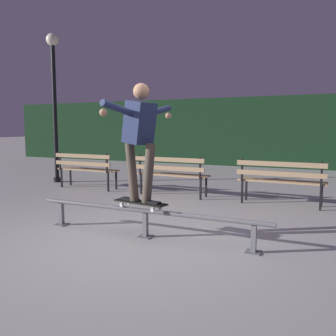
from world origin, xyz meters
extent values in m
plane|color=#ADAAA8|center=(0.00, 0.00, 0.00)|extent=(90.00, 90.00, 0.00)
cube|color=black|center=(0.00, 10.08, 1.30)|extent=(24.00, 1.20, 2.61)
cylinder|color=slate|center=(0.00, 0.19, 0.36)|extent=(3.39, 0.06, 0.06)
cube|color=slate|center=(-1.44, 0.19, 0.16)|extent=(0.06, 0.06, 0.33)
cube|color=slate|center=(-1.44, 0.19, 0.01)|extent=(0.18, 0.18, 0.01)
cube|color=slate|center=(0.00, 0.19, 0.16)|extent=(0.06, 0.06, 0.33)
cube|color=slate|center=(0.00, 0.19, 0.01)|extent=(0.18, 0.18, 0.01)
cube|color=slate|center=(1.44, 0.19, 0.16)|extent=(0.06, 0.06, 0.33)
cube|color=slate|center=(1.44, 0.19, 0.01)|extent=(0.18, 0.18, 0.01)
cube|color=black|center=(-0.07, 0.19, 0.47)|extent=(0.80, 0.33, 0.02)
cube|color=black|center=(-0.07, 0.19, 0.48)|extent=(0.79, 0.32, 0.00)
cube|color=#9E9EA3|center=(0.19, 0.14, 0.45)|extent=(0.08, 0.18, 0.02)
cube|color=#9E9EA3|center=(-0.33, 0.23, 0.45)|extent=(0.08, 0.18, 0.02)
cylinder|color=beige|center=(0.17, 0.06, 0.41)|extent=(0.06, 0.04, 0.05)
cylinder|color=beige|center=(0.20, 0.22, 0.41)|extent=(0.06, 0.04, 0.05)
cylinder|color=beige|center=(-0.35, 0.15, 0.41)|extent=(0.06, 0.04, 0.05)
cylinder|color=beige|center=(-0.32, 0.31, 0.41)|extent=(0.06, 0.04, 0.05)
cube|color=black|center=(0.10, 0.16, 0.49)|extent=(0.27, 0.14, 0.03)
cube|color=black|center=(-0.25, 0.22, 0.49)|extent=(0.27, 0.14, 0.03)
cylinder|color=#473D33|center=(0.06, 0.16, 0.87)|extent=(0.22, 0.16, 0.79)
cylinder|color=#473D33|center=(-0.21, 0.21, 0.87)|extent=(0.22, 0.16, 0.79)
cube|color=#1E284C|center=(-0.07, 0.19, 1.53)|extent=(0.39, 0.41, 0.57)
cylinder|color=#1E284C|center=(-0.14, -0.19, 1.69)|extent=(0.19, 0.61, 0.21)
cylinder|color=#1E284C|center=(-0.01, 0.56, 1.69)|extent=(0.19, 0.61, 0.21)
sphere|color=#A37556|center=(-0.19, -0.46, 1.64)|extent=(0.09, 0.09, 0.09)
sphere|color=#A37556|center=(0.04, 0.84, 1.64)|extent=(0.09, 0.09, 0.09)
sphere|color=#A37556|center=(-0.04, 0.18, 1.93)|extent=(0.21, 0.21, 0.21)
cube|color=black|center=(-2.41, 3.17, 0.22)|extent=(0.04, 0.04, 0.44)
cube|color=black|center=(-2.42, 2.85, 0.22)|extent=(0.04, 0.04, 0.44)
cube|color=black|center=(-2.42, 2.81, 0.66)|extent=(0.04, 0.04, 0.44)
cube|color=black|center=(-3.82, 3.21, 0.22)|extent=(0.04, 0.04, 0.44)
cube|color=black|center=(-3.83, 2.89, 0.22)|extent=(0.04, 0.04, 0.44)
cube|color=black|center=(-3.83, 2.85, 0.66)|extent=(0.04, 0.04, 0.44)
cube|color=#A38460|center=(-3.12, 3.17, 0.46)|extent=(1.60, 0.14, 0.04)
cube|color=#A38460|center=(-3.12, 3.03, 0.46)|extent=(1.60, 0.14, 0.04)
cube|color=#A38460|center=(-3.12, 2.89, 0.46)|extent=(1.60, 0.14, 0.04)
cube|color=#A38460|center=(-3.13, 2.82, 0.62)|extent=(1.60, 0.08, 0.09)
cube|color=#A38460|center=(-3.13, 2.82, 0.80)|extent=(1.60, 0.08, 0.09)
cube|color=black|center=(-0.16, 3.17, 0.22)|extent=(0.04, 0.04, 0.44)
cube|color=black|center=(-0.17, 2.85, 0.22)|extent=(0.04, 0.04, 0.44)
cube|color=black|center=(-0.17, 2.81, 0.66)|extent=(0.04, 0.04, 0.44)
cube|color=black|center=(-1.57, 3.21, 0.22)|extent=(0.04, 0.04, 0.44)
cube|color=black|center=(-1.58, 2.89, 0.22)|extent=(0.04, 0.04, 0.44)
cube|color=black|center=(-1.58, 2.85, 0.66)|extent=(0.04, 0.04, 0.44)
cube|color=#A38460|center=(-0.87, 3.17, 0.46)|extent=(1.60, 0.14, 0.04)
cube|color=#A38460|center=(-0.87, 3.03, 0.46)|extent=(1.60, 0.14, 0.04)
cube|color=#A38460|center=(-0.88, 2.89, 0.46)|extent=(1.60, 0.14, 0.04)
cube|color=#A38460|center=(-0.88, 2.82, 0.62)|extent=(1.60, 0.08, 0.09)
cube|color=#A38460|center=(-0.88, 2.82, 0.80)|extent=(1.60, 0.08, 0.09)
cube|color=black|center=(2.09, 3.17, 0.22)|extent=(0.04, 0.04, 0.44)
cube|color=black|center=(2.08, 2.85, 0.22)|extent=(0.04, 0.04, 0.44)
cube|color=black|center=(2.07, 2.81, 0.66)|extent=(0.04, 0.04, 0.44)
cube|color=black|center=(0.68, 3.21, 0.22)|extent=(0.04, 0.04, 0.44)
cube|color=black|center=(0.67, 2.89, 0.22)|extent=(0.04, 0.04, 0.44)
cube|color=black|center=(0.67, 2.85, 0.66)|extent=(0.04, 0.04, 0.44)
cube|color=#A38460|center=(1.38, 3.17, 0.46)|extent=(1.60, 0.14, 0.04)
cube|color=#A38460|center=(1.38, 3.03, 0.46)|extent=(1.60, 0.14, 0.04)
cube|color=#A38460|center=(1.37, 2.89, 0.46)|extent=(1.60, 0.14, 0.04)
cube|color=#A38460|center=(1.37, 2.82, 0.62)|extent=(1.60, 0.08, 0.09)
cube|color=#A38460|center=(1.37, 2.82, 0.80)|extent=(1.60, 0.08, 0.09)
cylinder|color=black|center=(-4.52, 3.50, 1.80)|extent=(0.11, 0.11, 3.60)
sphere|color=#F2EACC|center=(-4.52, 3.50, 3.74)|extent=(0.32, 0.32, 0.32)
cylinder|color=black|center=(-4.52, 3.50, 0.06)|extent=(0.20, 0.20, 0.12)
camera|label=1|loc=(2.24, -3.91, 1.46)|focal=38.11mm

